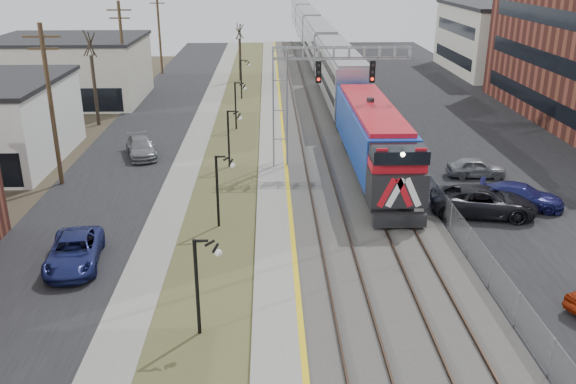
{
  "coord_description": "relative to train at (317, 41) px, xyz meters",
  "views": [
    {
      "loc": [
        -1.27,
        -11.93,
        13.42
      ],
      "look_at": [
        -0.35,
        16.33,
        2.6
      ],
      "focal_mm": 38.0,
      "sensor_mm": 36.0,
      "label": 1
    }
  ],
  "objects": [
    {
      "name": "platform",
      "position": [
        -6.5,
        -37.91,
        -2.82
      ],
      "size": [
        2.0,
        120.0,
        0.24
      ],
      "primitive_type": "cube",
      "color": "gray",
      "rests_on": "ground"
    },
    {
      "name": "bare_trees",
      "position": [
        -18.16,
        -34.0,
        -0.24
      ],
      "size": [
        12.3,
        42.3,
        5.95
      ],
      "color": "#382D23",
      "rests_on": "ground"
    },
    {
      "name": "grass_median",
      "position": [
        -9.5,
        -37.91,
        -2.91
      ],
      "size": [
        4.0,
        120.0,
        0.06
      ],
      "primitive_type": "cube",
      "color": "#4F502B",
      "rests_on": "ground"
    },
    {
      "name": "platform_edge",
      "position": [
        -5.62,
        -37.91,
        -2.69
      ],
      "size": [
        0.24,
        120.0,
        0.01
      ],
      "primitive_type": "cube",
      "color": "gold",
      "rests_on": "platform"
    },
    {
      "name": "car_street_b",
      "position": [
        -16.03,
        -42.24,
        -2.27
      ],
      "size": [
        3.17,
        4.95,
        1.34
      ],
      "primitive_type": "imported",
      "rotation": [
        0.0,
        0.0,
        0.3
      ],
      "color": "slate",
      "rests_on": "ground"
    },
    {
      "name": "car_street_a",
      "position": [
        -15.88,
        -59.1,
        -2.26
      ],
      "size": [
        2.89,
        5.17,
        1.37
      ],
      "primitive_type": "imported",
      "rotation": [
        0.0,
        0.0,
        0.13
      ],
      "color": "navy",
      "rests_on": "ground"
    },
    {
      "name": "car_lot_c",
      "position": [
        5.13,
        -53.79,
        -2.14
      ],
      "size": [
        6.17,
        3.65,
        1.61
      ],
      "primitive_type": "imported",
      "rotation": [
        0.0,
        0.0,
        1.39
      ],
      "color": "black",
      "rests_on": "ground"
    },
    {
      "name": "utility_poles",
      "position": [
        -20.0,
        -47.91,
        2.06
      ],
      "size": [
        0.28,
        80.28,
        10.0
      ],
      "color": "#4C3823",
      "rests_on": "ground"
    },
    {
      "name": "train",
      "position": [
        0.0,
        0.0,
        0.0
      ],
      "size": [
        3.0,
        108.65,
        5.33
      ],
      "color": "#123799",
      "rests_on": "ground"
    },
    {
      "name": "parking_lot",
      "position": [
        10.5,
        -37.91,
        -2.92
      ],
      "size": [
        16.0,
        120.0,
        0.04
      ],
      "primitive_type": "cube",
      "color": "black",
      "rests_on": "ground"
    },
    {
      "name": "lampposts",
      "position": [
        -9.5,
        -54.62,
        -0.94
      ],
      "size": [
        0.14,
        62.14,
        4.0
      ],
      "color": "black",
      "rests_on": "ground"
    },
    {
      "name": "signal_gantry",
      "position": [
        -4.28,
        -44.92,
        2.65
      ],
      "size": [
        9.0,
        1.07,
        8.15
      ],
      "color": "gray",
      "rests_on": "ground"
    },
    {
      "name": "fence",
      "position": [
        2.7,
        -37.91,
        -2.14
      ],
      "size": [
        0.04,
        120.0,
        1.6
      ],
      "primitive_type": "cube",
      "color": "gray",
      "rests_on": "ground"
    },
    {
      "name": "car_lot_e",
      "position": [
        6.8,
        -47.48,
        -2.3
      ],
      "size": [
        3.85,
        1.74,
        1.28
      ],
      "primitive_type": "imported",
      "rotation": [
        0.0,
        0.0,
        1.51
      ],
      "color": "gray",
      "rests_on": "ground"
    },
    {
      "name": "street_west",
      "position": [
        -17.0,
        -37.91,
        -2.92
      ],
      "size": [
        7.0,
        120.0,
        0.04
      ],
      "primitive_type": "cube",
      "color": "black",
      "rests_on": "ground"
    },
    {
      "name": "sidewalk",
      "position": [
        -12.5,
        -37.91,
        -2.9
      ],
      "size": [
        2.0,
        120.0,
        0.08
      ],
      "primitive_type": "cube",
      "color": "gray",
      "rests_on": "ground"
    },
    {
      "name": "track_far",
      "position": [
        -0.0,
        -37.91,
        -2.66
      ],
      "size": [
        1.58,
        120.0,
        0.15
      ],
      "color": "#2D2119",
      "rests_on": "ballast_bed"
    },
    {
      "name": "ballast_bed",
      "position": [
        -1.5,
        -37.91,
        -2.84
      ],
      "size": [
        8.0,
        120.0,
        0.2
      ],
      "primitive_type": "cube",
      "color": "#595651",
      "rests_on": "ground"
    },
    {
      "name": "car_lot_d",
      "position": [
        7.7,
        -52.71,
        -2.26
      ],
      "size": [
        5.06,
        3.51,
        1.36
      ],
      "primitive_type": "imported",
      "rotation": [
        0.0,
        0.0,
        1.19
      ],
      "color": "navy",
      "rests_on": "ground"
    },
    {
      "name": "track_near",
      "position": [
        -3.5,
        -37.91,
        -2.66
      ],
      "size": [
        1.58,
        120.0,
        0.15
      ],
      "color": "#2D2119",
      "rests_on": "ballast_bed"
    }
  ]
}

